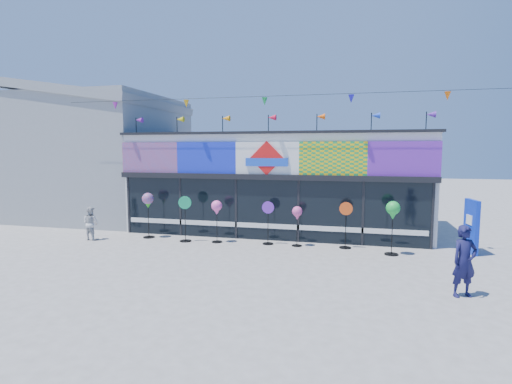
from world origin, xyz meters
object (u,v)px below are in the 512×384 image
(spinner_1, at_px, (185,218))
(spinner_2, at_px, (217,209))
(spinner_4, at_px, (297,214))
(blue_sign, at_px, (471,226))
(adult_man, at_px, (464,261))
(spinner_0, at_px, (148,202))
(spinner_5, at_px, (346,224))
(child, at_px, (91,223))
(spinner_6, at_px, (393,212))
(spinner_3, at_px, (268,222))

(spinner_1, xyz_separation_m, spinner_2, (1.19, 0.15, 0.35))
(spinner_2, height_order, spinner_4, spinner_2)
(blue_sign, relative_size, adult_man, 1.06)
(spinner_0, distance_m, adult_man, 10.99)
(adult_man, bearing_deg, spinner_5, 99.95)
(blue_sign, height_order, spinner_1, blue_sign)
(spinner_0, height_order, spinner_5, spinner_0)
(adult_man, xyz_separation_m, child, (-12.20, 3.06, -0.21))
(spinner_5, distance_m, adult_man, 4.91)
(spinner_0, relative_size, spinner_5, 1.09)
(spinner_2, height_order, child, spinner_2)
(adult_man, bearing_deg, child, 141.45)
(spinner_6, height_order, adult_man, spinner_6)
(spinner_1, xyz_separation_m, adult_man, (8.59, -3.66, -0.06))
(blue_sign, relative_size, spinner_0, 1.02)
(spinner_0, height_order, adult_man, spinner_0)
(spinner_0, bearing_deg, spinner_1, -8.98)
(spinner_1, relative_size, spinner_5, 1.05)
(spinner_0, bearing_deg, spinner_2, -2.22)
(spinner_0, bearing_deg, child, -156.13)
(spinner_2, height_order, spinner_3, spinner_3)
(spinner_0, relative_size, spinner_3, 1.12)
(blue_sign, height_order, spinner_0, blue_sign)
(spinner_5, relative_size, adult_man, 0.96)
(blue_sign, xyz_separation_m, adult_man, (-1.26, -4.36, -0.06))
(spinner_3, bearing_deg, spinner_5, 1.54)
(spinner_2, height_order, adult_man, adult_man)
(spinner_2, relative_size, spinner_5, 0.97)
(spinner_4, bearing_deg, adult_man, -41.53)
(spinner_0, bearing_deg, spinner_3, 0.66)
(child, bearing_deg, spinner_3, -165.42)
(blue_sign, bearing_deg, child, 176.38)
(blue_sign, relative_size, spinner_1, 1.05)
(blue_sign, distance_m, spinner_6, 2.73)
(blue_sign, distance_m, spinner_3, 6.78)
(spinner_3, relative_size, child, 1.23)
(spinner_3, bearing_deg, spinner_0, -179.34)
(spinner_1, relative_size, child, 1.34)
(spinner_0, height_order, spinner_4, spinner_0)
(spinner_3, height_order, spinner_6, spinner_6)
(spinner_1, bearing_deg, blue_sign, 4.02)
(spinner_1, bearing_deg, spinner_2, 7.24)
(spinner_4, relative_size, adult_man, 0.85)
(adult_man, bearing_deg, spinner_1, 132.46)
(spinner_2, distance_m, child, 4.89)
(spinner_4, height_order, spinner_5, spinner_5)
(spinner_2, bearing_deg, blue_sign, 3.58)
(spinner_5, height_order, child, spinner_5)
(spinner_4, distance_m, spinner_5, 1.70)
(spinner_2, height_order, spinner_6, spinner_6)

